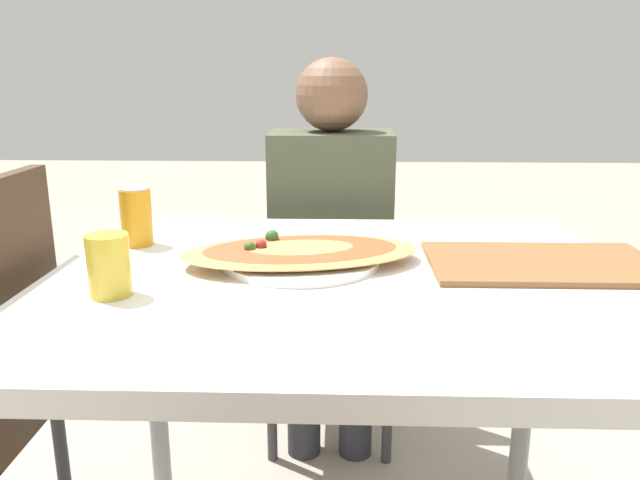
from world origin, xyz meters
TOP-DOWN VIEW (x-y plane):
  - dining_table at (0.00, 0.00)m, footprint 1.09×0.89m
  - chair_far_seated at (-0.03, 0.78)m, footprint 0.40×0.40m
  - person_seated at (-0.03, 0.66)m, footprint 0.35×0.27m
  - pizza_main at (-0.08, 0.07)m, footprint 0.50×0.33m
  - soda_can at (-0.44, 0.19)m, footprint 0.07×0.07m
  - drink_glass at (-0.38, -0.13)m, footprint 0.07×0.07m
  - serving_tray at (0.39, 0.06)m, footprint 0.43×0.26m

SIDE VIEW (x-z plane):
  - chair_far_seated at x=-0.03m, z-range 0.05..1.00m
  - dining_table at x=0.00m, z-range 0.30..1.06m
  - person_seated at x=-0.03m, z-range 0.11..1.27m
  - serving_tray at x=0.39m, z-range 0.76..0.77m
  - pizza_main at x=-0.08m, z-range 0.76..0.81m
  - drink_glass at x=-0.38m, z-range 0.76..0.87m
  - soda_can at x=-0.44m, z-range 0.76..0.89m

